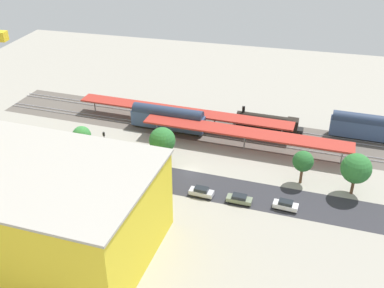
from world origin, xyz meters
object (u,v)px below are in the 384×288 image
(parked_car_5, at_px, (86,175))
(parked_car_6, at_px, (49,167))
(parked_car_2, at_px, (201,192))
(street_tree_3, at_px, (303,161))
(freight_coach_far, at_px, (168,118))
(traffic_light, at_px, (104,141))
(passenger_coach, at_px, (366,126))
(locomotive, at_px, (270,122))
(platform_canopy_near, at_px, (245,132))
(street_tree_1, at_px, (82,135))
(parked_car_0, at_px, (286,205))
(platform_canopy_far, at_px, (183,111))
(parked_car_4, at_px, (120,180))
(construction_building, at_px, (42,209))
(box_truck_0, at_px, (57,172))
(street_tree_2, at_px, (162,140))
(street_tree_0, at_px, (356,169))
(parked_car_3, at_px, (159,186))
(parked_car_1, at_px, (239,199))

(parked_car_5, distance_m, parked_car_6, 8.73)
(parked_car_2, bearing_deg, street_tree_3, -152.98)
(freight_coach_far, distance_m, traffic_light, 18.76)
(passenger_coach, relative_size, parked_car_6, 3.61)
(locomotive, distance_m, parked_car_5, 46.00)
(platform_canopy_near, bearing_deg, traffic_light, 22.70)
(parked_car_2, xyz_separation_m, street_tree_1, (29.03, -9.05, 3.65))
(parked_car_5, bearing_deg, parked_car_0, 179.64)
(platform_canopy_far, bearing_deg, parked_car_4, 79.29)
(freight_coach_far, xyz_separation_m, construction_building, (7.26, 44.19, 4.07))
(platform_canopy_far, distance_m, parked_car_2, 30.33)
(platform_canopy_far, height_order, freight_coach_far, freight_coach_far)
(parked_car_0, height_order, parked_car_6, parked_car_6)
(parked_car_4, relative_size, box_truck_0, 0.51)
(passenger_coach, distance_m, freight_coach_far, 46.30)
(box_truck_0, xyz_separation_m, street_tree_2, (-18.93, -10.88, 4.13))
(passenger_coach, relative_size, street_tree_3, 2.27)
(locomotive, distance_m, street_tree_0, 29.90)
(locomotive, bearing_deg, street_tree_3, 111.17)
(box_truck_0, height_order, street_tree_2, street_tree_2)
(box_truck_0, bearing_deg, street_tree_2, -150.10)
(street_tree_0, relative_size, traffic_light, 1.32)
(parked_car_6, distance_m, street_tree_2, 24.30)
(street_tree_0, relative_size, street_tree_1, 1.31)
(locomotive, xyz_separation_m, street_tree_1, (38.64, 22.29, 2.75))
(parked_car_3, xyz_separation_m, street_tree_3, (-26.70, -9.39, 4.22))
(parked_car_0, xyz_separation_m, parked_car_2, (15.94, -0.15, 0.02))
(passenger_coach, height_order, box_truck_0, passenger_coach)
(locomotive, height_order, parked_car_1, locomotive)
(construction_building, relative_size, traffic_light, 5.47)
(parked_car_1, xyz_separation_m, parked_car_2, (7.39, -0.35, 0.07))
(platform_canopy_near, height_order, parked_car_6, platform_canopy_near)
(parked_car_3, distance_m, traffic_light, 17.25)
(platform_canopy_near, xyz_separation_m, construction_building, (26.59, 39.67, 3.11))
(street_tree_1, distance_m, traffic_light, 5.84)
(box_truck_0, distance_m, street_tree_3, 49.06)
(street_tree_1, bearing_deg, street_tree_3, -179.74)
(parked_car_0, distance_m, construction_building, 42.70)
(box_truck_0, bearing_deg, street_tree_1, -92.51)
(freight_coach_far, relative_size, parked_car_5, 4.51)
(parked_car_0, xyz_separation_m, parked_car_1, (8.55, 0.20, -0.05))
(platform_canopy_near, xyz_separation_m, parked_car_0, (-10.83, 20.13, -3.34))
(locomotive, height_order, street_tree_1, street_tree_1)
(locomotive, distance_m, passenger_coach, 22.02)
(passenger_coach, xyz_separation_m, parked_car_6, (64.42, 30.66, -2.55))
(passenger_coach, relative_size, street_tree_0, 1.89)
(parked_car_1, distance_m, box_truck_0, 36.94)
(street_tree_0, relative_size, street_tree_3, 1.21)
(street_tree_3, bearing_deg, parked_car_1, 41.73)
(locomotive, relative_size, street_tree_1, 2.50)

